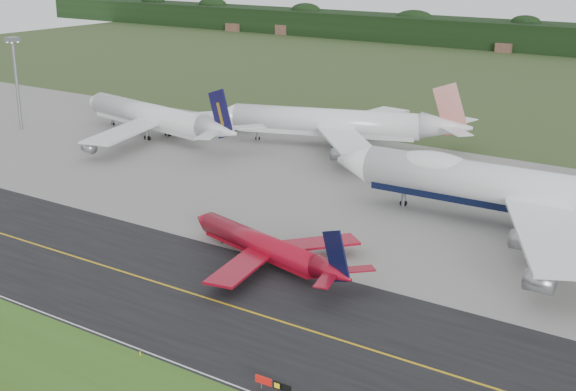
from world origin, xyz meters
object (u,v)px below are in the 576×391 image
at_px(floodlight_mast, 15,66).
at_px(jet_red_737, 268,248).
at_px(jet_star_tail, 339,124).
at_px(jet_navy_gold, 157,118).
at_px(jet_ba_747, 539,193).
at_px(taxiway_sign, 273,384).

bearing_deg(floodlight_mast, jet_red_737, -19.40).
distance_m(jet_star_tail, floodlight_mast, 83.22).
height_order(jet_red_737, jet_navy_gold, jet_navy_gold).
bearing_deg(jet_ba_747, jet_navy_gold, 172.29).
xyz_separation_m(jet_navy_gold, taxiway_sign, (91.32, -78.73, -3.93)).
relative_size(jet_star_tail, taxiway_sign, 13.22).
relative_size(jet_navy_gold, taxiway_sign, 12.90).
bearing_deg(jet_navy_gold, jet_star_tail, 23.77).
relative_size(jet_ba_747, jet_navy_gold, 1.32).
distance_m(jet_ba_747, jet_navy_gold, 99.08).
bearing_deg(jet_red_737, jet_navy_gold, 144.39).
distance_m(jet_red_737, jet_navy_gold, 85.90).
distance_m(jet_star_tail, taxiway_sign, 109.17).
bearing_deg(taxiway_sign, jet_red_737, 126.82).
distance_m(jet_red_737, jet_star_tail, 73.96).
bearing_deg(jet_red_737, jet_star_tail, 112.85).
xyz_separation_m(jet_star_tail, floodlight_mast, (-76.44, -31.10, 10.69)).
bearing_deg(jet_navy_gold, jet_ba_747, -7.71).
xyz_separation_m(floodlight_mast, taxiway_sign, (126.64, -65.74, -15.05)).
xyz_separation_m(jet_ba_747, jet_star_tail, (-57.05, 31.40, -1.23)).
bearing_deg(jet_ba_747, taxiway_sign, -95.98).
xyz_separation_m(jet_ba_747, jet_navy_gold, (-98.17, 13.29, -1.66)).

